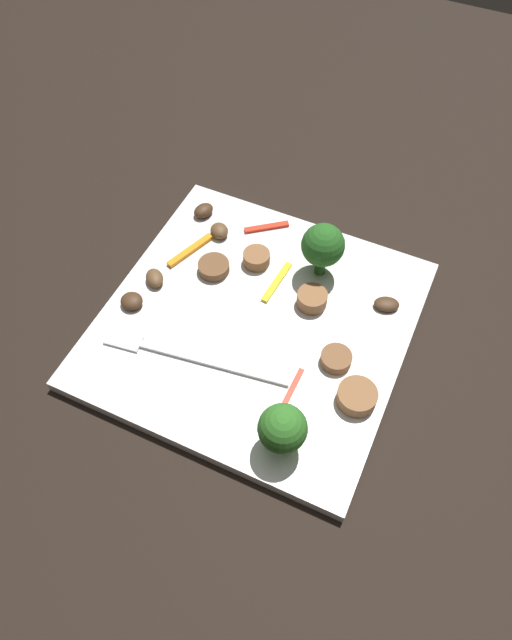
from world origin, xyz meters
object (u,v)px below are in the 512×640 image
object	(u,v)px
mushroom_4	(219,231)
sausage_slice_2	(357,397)
sausage_slice_0	(256,258)
sausage_slice_4	(312,299)
broccoli_floret_0	(323,246)
pepper_strip_1	(267,227)
broccoli_floret_1	(283,429)
sausage_slice_1	(214,267)
plate	(256,324)
sausage_slice_3	(336,359)
mushroom_1	(203,211)
pepper_strip_0	(190,250)
mushroom_2	(156,276)
pepper_strip_2	(279,283)
fork	(181,355)
pepper_strip_3	(290,394)
mushroom_3	(387,304)
mushroom_0	(132,301)

from	to	relation	value
mushroom_4	sausage_slice_2	bearing A→B (deg)	147.66
sausage_slice_0	sausage_slice_4	size ratio (longest dim) A/B	0.93
broccoli_floret_0	mushroom_4	size ratio (longest dim) A/B	2.88
sausage_slice_2	pepper_strip_1	distance (m)	0.22
broccoli_floret_1	pepper_strip_1	world-z (taller)	broccoli_floret_1
sausage_slice_1	pepper_strip_1	distance (m)	0.08
plate	sausage_slice_4	distance (m)	0.06
sausage_slice_3	sausage_slice_4	xyz separation A→B (m)	(0.05, -0.05, 0.00)
sausage_slice_3	mushroom_1	distance (m)	0.23
sausage_slice_1	pepper_strip_0	xyz separation A→B (m)	(0.03, -0.01, -0.00)
plate	sausage_slice_1	size ratio (longest dim) A/B	8.91
mushroom_2	pepper_strip_1	size ratio (longest dim) A/B	0.49
mushroom_2	broccoli_floret_0	bearing A→B (deg)	-151.78
sausage_slice_0	mushroom_2	bearing A→B (deg)	37.16
plate	sausage_slice_3	bearing A→B (deg)	172.20
broccoli_floret_0	sausage_slice_2	bearing A→B (deg)	123.88
pepper_strip_2	pepper_strip_1	bearing A→B (deg)	-56.12
sausage_slice_4	sausage_slice_0	bearing A→B (deg)	-19.48
sausage_slice_1	sausage_slice_2	distance (m)	0.20
broccoli_floret_1	mushroom_4	xyz separation A→B (m)	(0.16, -0.19, -0.03)
pepper_strip_0	fork	bearing A→B (deg)	114.76
fork	pepper_strip_3	distance (m)	0.11
mushroom_2	pepper_strip_3	world-z (taller)	mushroom_2
plate	pepper_strip_2	size ratio (longest dim) A/B	5.19
mushroom_2	pepper_strip_3	bearing A→B (deg)	159.79
fork	pepper_strip_3	xyz separation A→B (m)	(-0.11, -0.01, -0.00)
broccoli_floret_0	sausage_slice_4	distance (m)	0.05
fork	mushroom_3	size ratio (longest dim) A/B	7.20
sausage_slice_1	sausage_slice_2	bearing A→B (deg)	156.42
broccoli_floret_1	pepper_strip_1	bearing A→B (deg)	-62.93
pepper_strip_1	mushroom_3	bearing A→B (deg)	162.79
fork	pepper_strip_1	xyz separation A→B (m)	(-0.01, -0.18, 0.00)
broccoli_floret_1	mushroom_2	bearing A→B (deg)	-30.84
mushroom_1	mushroom_4	bearing A→B (deg)	146.06
sausage_slice_4	pepper_strip_3	xyz separation A→B (m)	(-0.02, 0.10, -0.01)
plate	pepper_strip_2	xyz separation A→B (m)	(-0.00, -0.05, 0.01)
pepper_strip_1	pepper_strip_2	world-z (taller)	same
sausage_slice_2	broccoli_floret_1	bearing A→B (deg)	56.80
sausage_slice_0	sausage_slice_1	distance (m)	0.05
sausage_slice_3	pepper_strip_1	world-z (taller)	sausage_slice_3
sausage_slice_2	sausage_slice_3	size ratio (longest dim) A/B	1.23
sausage_slice_1	mushroom_1	bearing A→B (deg)	-54.89
mushroom_3	pepper_strip_0	world-z (taller)	mushroom_3
sausage_slice_4	pepper_strip_2	world-z (taller)	sausage_slice_4
fork	mushroom_4	size ratio (longest dim) A/B	8.30
sausage_slice_3	pepper_strip_1	xyz separation A→B (m)	(0.13, -0.13, -0.00)
mushroom_0	sausage_slice_3	bearing A→B (deg)	-173.77
broccoli_floret_1	sausage_slice_1	size ratio (longest dim) A/B	1.70
mushroom_4	pepper_strip_0	world-z (taller)	mushroom_4
mushroom_0	mushroom_2	world-z (taller)	same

